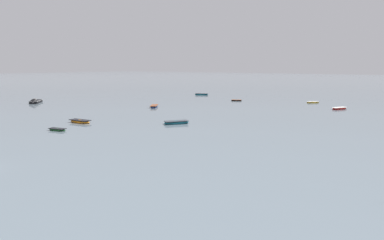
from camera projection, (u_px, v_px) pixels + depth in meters
rowboat_moored_0 at (80, 121)px, 58.42m from camera, size 4.62×1.98×0.71m
motorboat_moored_1 at (35, 102)px, 88.48m from camera, size 5.63×5.69×2.04m
rowboat_moored_1 at (176, 123)px, 57.32m from camera, size 3.90×4.60×0.72m
rowboat_moored_2 at (154, 106)px, 80.00m from camera, size 3.77×4.71×0.72m
rowboat_moored_3 at (313, 102)px, 89.26m from camera, size 3.42×3.27×0.56m
rowboat_moored_4 at (339, 108)px, 76.22m from camera, size 3.36×4.25×0.65m
rowboat_moored_5 at (236, 100)px, 94.28m from camera, size 3.18×2.38×0.48m
rowboat_moored_6 at (57, 130)px, 51.31m from camera, size 3.27×1.75×0.49m
rowboat_moored_7 at (202, 94)px, 113.23m from camera, size 4.97×3.17×0.74m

